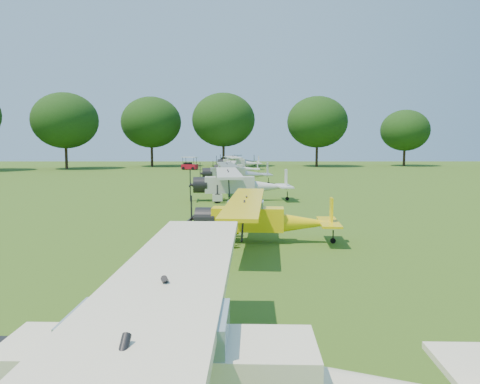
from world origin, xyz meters
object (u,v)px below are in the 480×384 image
Objects in this scene: aircraft_1 at (208,374)px; aircraft_2 at (259,215)px; aircraft_5 at (235,167)px; golf_cart at (189,165)px; aircraft_4 at (233,171)px; aircraft_3 at (237,182)px; aircraft_7 at (237,159)px; aircraft_6 at (237,161)px.

aircraft_2 is (1.18, 13.80, -0.27)m from aircraft_1.
aircraft_1 is at bearing -90.84° from aircraft_2.
golf_cart is (-7.13, 13.36, -0.44)m from aircraft_5.
aircraft_4 is (-0.20, 40.82, -0.09)m from aircraft_1.
aircraft_3 is at bearing 91.22° from aircraft_1.
aircraft_7 is (0.15, 24.79, 0.11)m from aircraft_5.
aircraft_1 reaches higher than aircraft_4.
aircraft_5 is at bearing -80.35° from aircraft_7.
aircraft_5 is at bearing 84.90° from aircraft_4.
aircraft_5 is 0.91× the size of aircraft_7.
aircraft_3 is at bearing 97.90° from aircraft_2.
aircraft_6 is (0.09, 66.87, -0.11)m from aircraft_1.
aircraft_2 is at bearing -78.95° from aircraft_7.
aircraft_7 is (-0.10, 11.59, -0.08)m from aircraft_6.
aircraft_6 reaches higher than aircraft_7.
aircraft_3 is 39.00m from aircraft_6.
aircraft_4 is 27.16m from golf_cart.
aircraft_3 is 1.02× the size of aircraft_4.
aircraft_3 is at bearing -97.15° from aircraft_6.
aircraft_4 is 37.64m from aircraft_7.
aircraft_5 is at bearing 95.99° from aircraft_2.
aircraft_2 is at bearing 86.81° from aircraft_1.
aircraft_6 reaches higher than aircraft_2.
golf_cart is at bearing 100.19° from aircraft_4.
aircraft_1 is 40.82m from aircraft_4.
aircraft_1 is at bearing -88.89° from aircraft_5.
aircraft_5 is 3.64× the size of golf_cart.
aircraft_6 is (-1.10, 53.06, 0.16)m from aircraft_2.
aircraft_1 is 1.04× the size of aircraft_3.
aircraft_5 is 15.15m from golf_cart.
aircraft_7 is 4.02× the size of golf_cart.
aircraft_3 reaches higher than aircraft_2.
aircraft_6 is 11.59m from aircraft_7.
aircraft_3 is 39.89m from golf_cart.
aircraft_7 is at bearing 84.77° from aircraft_4.
aircraft_4 is 1.02× the size of aircraft_6.
aircraft_2 is 27.05m from aircraft_4.
aircraft_6 is (0.25, 13.20, 0.18)m from aircraft_5.
aircraft_6 is at bearing 89.84° from aircraft_5.
aircraft_4 is at bearing -98.00° from aircraft_6.
aircraft_6 is 7.41m from golf_cart.
golf_cart reaches higher than aircraft_5.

